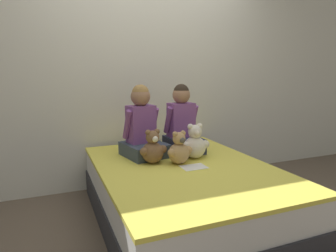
{
  "coord_description": "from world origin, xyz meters",
  "views": [
    {
      "loc": [
        -1.04,
        -2.19,
        1.27
      ],
      "look_at": [
        0.0,
        0.36,
        0.77
      ],
      "focal_mm": 32.0,
      "sensor_mm": 36.0,
      "label": 1
    }
  ],
  "objects": [
    {
      "name": "teddy_bear_held_by_left_child",
      "position": [
        -0.22,
        0.17,
        0.62
      ],
      "size": [
        0.25,
        0.19,
        0.3
      ],
      "rotation": [
        0.0,
        0.0,
        0.11
      ],
      "color": "brown",
      "rests_on": "bed"
    },
    {
      "name": "ground_plane",
      "position": [
        0.0,
        0.0,
        0.0
      ],
      "size": [
        14.0,
        14.0,
        0.0
      ],
      "primitive_type": "plane",
      "color": "brown"
    },
    {
      "name": "teddy_bear_held_by_right_child",
      "position": [
        0.19,
        0.17,
        0.63
      ],
      "size": [
        0.27,
        0.2,
        0.32
      ],
      "rotation": [
        0.0,
        0.0,
        -0.09
      ],
      "color": "silver",
      "rests_on": "bed"
    },
    {
      "name": "wall_behind_bed",
      "position": [
        0.0,
        1.04,
        1.25
      ],
      "size": [
        8.0,
        0.06,
        2.5
      ],
      "color": "silver",
      "rests_on": "ground_plane"
    },
    {
      "name": "child_on_right",
      "position": [
        0.19,
        0.44,
        0.76
      ],
      "size": [
        0.34,
        0.41,
        0.66
      ],
      "rotation": [
        0.0,
        0.0,
        0.07
      ],
      "color": "#282D47",
      "rests_on": "bed"
    },
    {
      "name": "child_on_left",
      "position": [
        -0.23,
        0.44,
        0.76
      ],
      "size": [
        0.42,
        0.46,
        0.67
      ],
      "rotation": [
        0.0,
        0.0,
        0.2
      ],
      "color": "#384251",
      "rests_on": "bed"
    },
    {
      "name": "teddy_bear_between_children",
      "position": [
        -0.02,
        0.07,
        0.61
      ],
      "size": [
        0.24,
        0.18,
        0.29
      ],
      "rotation": [
        0.0,
        0.0,
        0.17
      ],
      "color": "tan",
      "rests_on": "bed"
    },
    {
      "name": "sign_card",
      "position": [
        0.06,
        -0.07,
        0.49
      ],
      "size": [
        0.21,
        0.15,
        0.0
      ],
      "color": "white",
      "rests_on": "bed"
    },
    {
      "name": "bed",
      "position": [
        0.0,
        0.0,
        0.24
      ],
      "size": [
        1.41,
        1.89,
        0.49
      ],
      "color": "#2D2D33",
      "rests_on": "ground_plane"
    }
  ]
}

